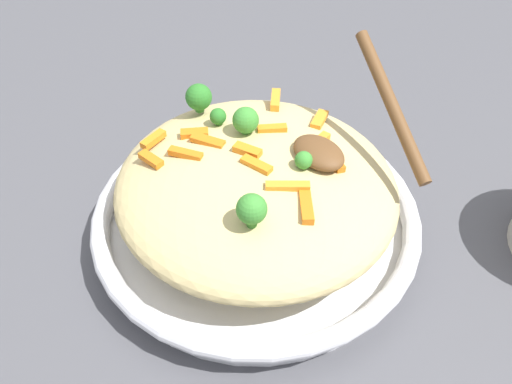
# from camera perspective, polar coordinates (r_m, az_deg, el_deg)

# --- Properties ---
(ground_plane) EXTENTS (2.40, 2.40, 0.00)m
(ground_plane) POSITION_cam_1_polar(r_m,az_deg,el_deg) (0.58, 0.00, -4.42)
(ground_plane) COLOR #4C4C51
(serving_bowl) EXTENTS (0.33, 0.33, 0.04)m
(serving_bowl) POSITION_cam_1_polar(r_m,az_deg,el_deg) (0.56, 0.00, -2.88)
(serving_bowl) COLOR silver
(serving_bowl) RESTS_ON ground_plane
(pasta_mound) EXTENTS (0.28, 0.27, 0.07)m
(pasta_mound) POSITION_cam_1_polar(r_m,az_deg,el_deg) (0.53, 0.00, 0.63)
(pasta_mound) COLOR #D1BA7A
(pasta_mound) RESTS_ON serving_bowl
(carrot_piece_0) EXTENTS (0.03, 0.02, 0.01)m
(carrot_piece_0) POSITION_cam_1_polar(r_m,az_deg,el_deg) (0.52, 8.13, 3.33)
(carrot_piece_0) COLOR orange
(carrot_piece_0) RESTS_ON pasta_mound
(carrot_piece_1) EXTENTS (0.02, 0.03, 0.01)m
(carrot_piece_1) POSITION_cam_1_polar(r_m,az_deg,el_deg) (0.55, -10.69, 5.44)
(carrot_piece_1) COLOR orange
(carrot_piece_1) RESTS_ON pasta_mound
(carrot_piece_2) EXTENTS (0.03, 0.03, 0.01)m
(carrot_piece_2) POSITION_cam_1_polar(r_m,az_deg,el_deg) (0.52, -7.38, 3.99)
(carrot_piece_2) COLOR orange
(carrot_piece_2) RESTS_ON pasta_mound
(carrot_piece_3) EXTENTS (0.03, 0.02, 0.01)m
(carrot_piece_3) POSITION_cam_1_polar(r_m,az_deg,el_deg) (0.51, -1.32, 4.17)
(carrot_piece_3) COLOR orange
(carrot_piece_3) RESTS_ON pasta_mound
(carrot_piece_4) EXTENTS (0.03, 0.01, 0.01)m
(carrot_piece_4) POSITION_cam_1_polar(r_m,az_deg,el_deg) (0.53, -10.94, 3.39)
(carrot_piece_4) COLOR orange
(carrot_piece_4) RESTS_ON pasta_mound
(carrot_piece_5) EXTENTS (0.02, 0.03, 0.01)m
(carrot_piece_5) POSITION_cam_1_polar(r_m,az_deg,el_deg) (0.55, -6.46, 6.12)
(carrot_piece_5) COLOR orange
(carrot_piece_5) RESTS_ON pasta_mound
(carrot_piece_6) EXTENTS (0.04, 0.03, 0.01)m
(carrot_piece_6) POSITION_cam_1_polar(r_m,az_deg,el_deg) (0.47, 4.98, -1.53)
(carrot_piece_6) COLOR orange
(carrot_piece_6) RESTS_ON pasta_mound
(carrot_piece_7) EXTENTS (0.02, 0.03, 0.01)m
(carrot_piece_7) POSITION_cam_1_polar(r_m,az_deg,el_deg) (0.55, 1.70, 6.59)
(carrot_piece_7) COLOR orange
(carrot_piece_7) RESTS_ON pasta_mound
(carrot_piece_8) EXTENTS (0.03, 0.03, 0.01)m
(carrot_piece_8) POSITION_cam_1_polar(r_m,az_deg,el_deg) (0.59, 2.05, 9.63)
(carrot_piece_8) COLOR orange
(carrot_piece_8) RESTS_ON pasta_mound
(carrot_piece_9) EXTENTS (0.02, 0.03, 0.01)m
(carrot_piece_9) POSITION_cam_1_polar(r_m,az_deg,el_deg) (0.54, 6.54, 5.19)
(carrot_piece_9) COLOR orange
(carrot_piece_9) RESTS_ON pasta_mound
(carrot_piece_10) EXTENTS (0.04, 0.03, 0.01)m
(carrot_piece_10) POSITION_cam_1_polar(r_m,az_deg,el_deg) (0.53, -5.08, 5.34)
(carrot_piece_10) COLOR orange
(carrot_piece_10) RESTS_ON pasta_mound
(carrot_piece_11) EXTENTS (0.03, 0.04, 0.01)m
(carrot_piece_11) POSITION_cam_1_polar(r_m,az_deg,el_deg) (0.48, 3.48, 0.67)
(carrot_piece_11) COLOR orange
(carrot_piece_11) RESTS_ON pasta_mound
(carrot_piece_12) EXTENTS (0.03, 0.02, 0.01)m
(carrot_piece_12) POSITION_cam_1_polar(r_m,az_deg,el_deg) (0.50, 0.05, 2.80)
(carrot_piece_12) COLOR orange
(carrot_piece_12) RESTS_ON pasta_mound
(carrot_piece_13) EXTENTS (0.02, 0.03, 0.01)m
(carrot_piece_13) POSITION_cam_1_polar(r_m,az_deg,el_deg) (0.57, 6.66, 7.54)
(carrot_piece_13) COLOR orange
(carrot_piece_13) RESTS_ON pasta_mound
(broccoli_floret_0) EXTENTS (0.02, 0.02, 0.02)m
(broccoli_floret_0) POSITION_cam_1_polar(r_m,az_deg,el_deg) (0.56, -3.99, 7.87)
(broccoli_floret_0) COLOR #296820
(broccoli_floret_0) RESTS_ON pasta_mound
(broccoli_floret_1) EXTENTS (0.03, 0.03, 0.03)m
(broccoli_floret_1) POSITION_cam_1_polar(r_m,az_deg,el_deg) (0.58, -6.02, 9.82)
(broccoli_floret_1) COLOR #296820
(broccoli_floret_1) RESTS_ON pasta_mound
(broccoli_floret_2) EXTENTS (0.02, 0.02, 0.02)m
(broccoli_floret_2) POSITION_cam_1_polar(r_m,az_deg,el_deg) (0.50, 5.00, 3.32)
(broccoli_floret_2) COLOR #377928
(broccoli_floret_2) RESTS_ON pasta_mound
(broccoli_floret_3) EXTENTS (0.03, 0.03, 0.03)m
(broccoli_floret_3) POSITION_cam_1_polar(r_m,az_deg,el_deg) (0.54, -1.09, 7.49)
(broccoli_floret_3) COLOR #377928
(broccoli_floret_3) RESTS_ON pasta_mound
(broccoli_floret_4) EXTENTS (0.03, 0.03, 0.03)m
(broccoli_floret_4) POSITION_cam_1_polar(r_m,az_deg,el_deg) (0.44, -0.46, -1.85)
(broccoli_floret_4) COLOR #377928
(broccoli_floret_4) RESTS_ON pasta_mound
(serving_spoon) EXTENTS (0.14, 0.12, 0.09)m
(serving_spoon) POSITION_cam_1_polar(r_m,az_deg,el_deg) (0.52, 9.29, 5.84)
(serving_spoon) COLOR brown
(serving_spoon) RESTS_ON pasta_mound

